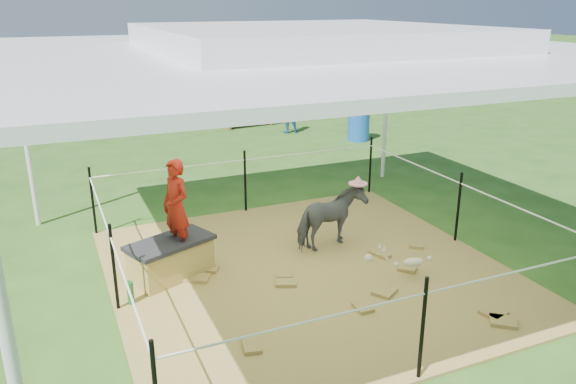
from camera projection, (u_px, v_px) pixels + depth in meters
name	position (u px, v px, depth m)	size (l,w,h in m)	color
ground	(308.00, 272.00, 6.88)	(90.00, 90.00, 0.00)	#2D5919
hay_patch	(308.00, 271.00, 6.87)	(4.60, 4.60, 0.03)	brown
canopy_tent	(310.00, 46.00, 6.01)	(6.30, 6.30, 2.90)	silver
rope_fence	(308.00, 223.00, 6.67)	(4.54, 4.54, 1.00)	black
straw_bale	(171.00, 261.00, 6.64)	(0.93, 0.47, 0.41)	#B49341
dark_cloth	(170.00, 243.00, 6.56)	(0.99, 0.52, 0.05)	black
woman	(176.00, 198.00, 6.43)	(0.41, 0.27, 1.12)	#A71B10
green_bottle	(130.00, 293.00, 6.06)	(0.07, 0.07, 0.26)	#16652A
pony	(331.00, 218.00, 7.38)	(0.44, 0.97, 0.82)	#49494E
pink_hat	(332.00, 184.00, 7.23)	(0.26, 0.26, 0.12)	pink
foal	(414.00, 260.00, 6.62)	(0.79, 0.44, 0.44)	beige
trash_barrel	(359.00, 124.00, 13.26)	(0.51, 0.51, 0.79)	blue
picnic_table_near	(242.00, 112.00, 15.04)	(1.56, 1.12, 0.65)	brown
picnic_table_far	(321.00, 95.00, 17.10)	(2.02, 1.46, 0.84)	brown
distant_person	(288.00, 112.00, 14.02)	(0.50, 0.39, 1.03)	#2E68AF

